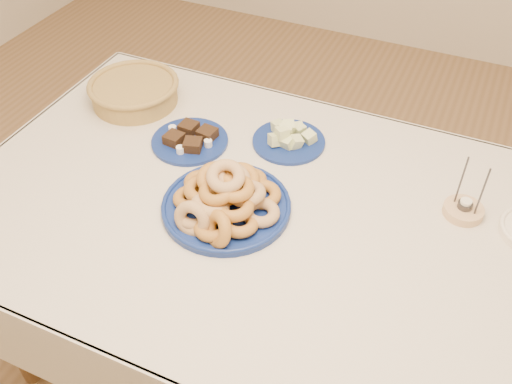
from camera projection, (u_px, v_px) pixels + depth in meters
ground at (262, 357)px, 2.06m from camera, size 5.00×5.00×0.00m
dining_table at (263, 234)px, 1.62m from camera, size 1.71×1.11×0.75m
donut_platter at (225, 200)px, 1.51m from camera, size 0.41×0.41×0.16m
melon_plate at (289, 138)px, 1.75m from camera, size 0.25×0.25×0.08m
brownie_plate at (190, 139)px, 1.75m from camera, size 0.26×0.26×0.04m
wicker_basket at (134, 91)px, 1.90m from camera, size 0.39×0.39×0.08m
candle_holder at (464, 209)px, 1.52m from camera, size 0.14×0.14×0.18m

